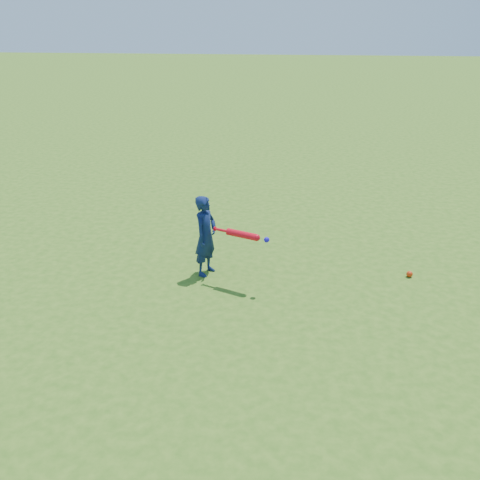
# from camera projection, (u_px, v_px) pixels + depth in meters

# --- Properties ---
(ground) EXTENTS (80.00, 80.00, 0.00)m
(ground) POSITION_uv_depth(u_px,v_px,m) (211.00, 278.00, 6.87)
(ground) COLOR #345F16
(ground) RESTS_ON ground
(child) EXTENTS (0.37, 0.45, 1.06)m
(child) POSITION_uv_depth(u_px,v_px,m) (206.00, 236.00, 6.79)
(child) COLOR #0F1C48
(child) RESTS_ON ground
(ground_ball_red) EXTENTS (0.08, 0.08, 0.08)m
(ground_ball_red) POSITION_uv_depth(u_px,v_px,m) (409.00, 274.00, 6.87)
(ground_ball_red) COLOR red
(ground_ball_red) RESTS_ON ground
(bat_swing) EXTENTS (0.71, 0.34, 0.09)m
(bat_swing) POSITION_uv_depth(u_px,v_px,m) (244.00, 235.00, 6.43)
(bat_swing) COLOR red
(bat_swing) RESTS_ON ground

